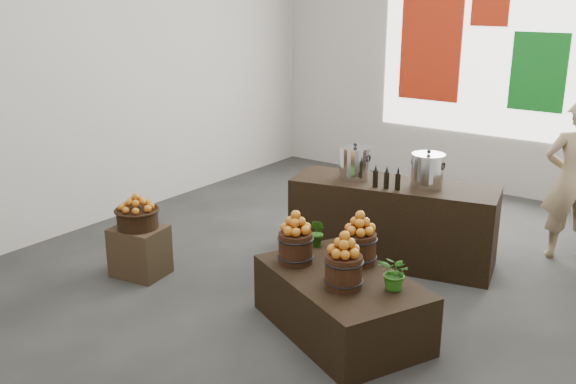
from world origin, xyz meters
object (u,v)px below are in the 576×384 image
Objects in this scene: shopper at (574,181)px; display_table at (341,303)px; crate at (140,251)px; stock_pot_center at (428,172)px; stock_pot_left at (355,164)px; counter at (392,222)px; wicker_basket at (137,219)px.

display_table is at bearing 43.81° from shopper.
crate is 1.56× the size of stock_pot_center.
crate is 0.34× the size of display_table.
stock_pot_center is at bearing 115.81° from display_table.
display_table is at bearing -62.62° from stock_pot_left.
counter is at bearing 127.43° from display_table.
stock_pot_center is (2.15, 1.85, 0.75)m from crate.
stock_pot_left is (-0.41, -0.09, 0.58)m from counter.
shopper is (1.10, 2.70, 0.59)m from display_table.
display_table is (2.18, 0.23, 0.00)m from crate.
crate is 1.56× the size of stock_pot_left.
stock_pot_left reaches higher than counter.
wicker_basket is at bearing 17.74° from shopper.
wicker_basket is 2.22m from display_table.
display_table is at bearing -90.27° from counter.
display_table is at bearing 5.99° from wicker_basket.
counter is (1.83, 1.78, 0.17)m from crate.
stock_pot_left is 1.00× the size of stock_pot_center.
stock_pot_center reaches higher than wicker_basket.
shopper is at bearing 92.75° from display_table.
crate is 2.19m from display_table.
shopper is (3.28, 2.93, 0.60)m from crate.
stock_pot_center is (2.15, 1.85, 0.41)m from wicker_basket.
display_table reaches higher than crate.
counter is 0.71m from stock_pot_left.
crate is at bearing 0.00° from wicker_basket.
stock_pot_left is at bearing -167.19° from stock_pot_center.
counter reaches higher than wicker_basket.
display_table is 4.52× the size of stock_pot_center.
wicker_basket is at bearing -149.13° from display_table.
display_table is 1.80m from stock_pot_left.
shopper is (1.85, 1.25, -0.16)m from stock_pot_left.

